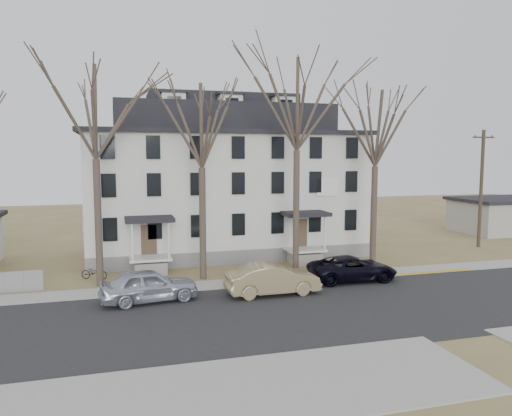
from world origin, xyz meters
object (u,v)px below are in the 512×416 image
object	(u,v)px
car_silver	(149,286)
car_navy	(353,269)
bicycle_left	(94,273)
utility_pole_far	(481,187)
boarding_house	(223,183)
car_tan	(273,280)
tree_mid_left	(201,119)
tree_center	(297,97)
tree_mid_right	(376,123)
tree_far_left	(94,104)

from	to	relation	value
car_silver	car_navy	xyz separation A→B (m)	(11.99, 1.02, -0.11)
car_navy	bicycle_left	xyz separation A→B (m)	(-14.87, 4.52, -0.30)
car_navy	bicycle_left	distance (m)	15.55
utility_pole_far	bicycle_left	world-z (taller)	utility_pole_far
boarding_house	car_tan	xyz separation A→B (m)	(-0.01, -12.67, -4.55)
tree_mid_left	utility_pole_far	world-z (taller)	tree_mid_left
boarding_house	car_navy	size ratio (longest dim) A/B	3.94
tree_mid_left	tree_center	size ratio (longest dim) A/B	0.87
car_silver	bicycle_left	bearing A→B (deg)	19.51
utility_pole_far	car_tan	world-z (taller)	utility_pole_far
car_tan	tree_mid_right	bearing A→B (deg)	-62.75
tree_mid_left	bicycle_left	world-z (taller)	tree_mid_left
tree_center	utility_pole_far	size ratio (longest dim) A/B	1.55
utility_pole_far	bicycle_left	bearing A→B (deg)	-174.84
boarding_house	car_navy	bearing A→B (deg)	-63.83
boarding_house	utility_pole_far	xyz separation A→B (m)	(20.50, -3.95, -0.47)
boarding_house	tree_far_left	world-z (taller)	tree_far_left
boarding_house	tree_mid_right	bearing A→B (deg)	-43.81
tree_far_left	bicycle_left	xyz separation A→B (m)	(-0.38, 1.50, -9.91)
tree_mid_left	car_tan	size ratio (longest dim) A/B	2.52
tree_mid_left	tree_mid_right	world-z (taller)	same
tree_mid_right	bicycle_left	world-z (taller)	tree_mid_right
boarding_house	utility_pole_far	world-z (taller)	boarding_house
tree_far_left	tree_center	xyz separation A→B (m)	(12.00, 0.00, 0.74)
car_silver	bicycle_left	xyz separation A→B (m)	(-2.88, 5.54, -0.41)
utility_pole_far	car_navy	world-z (taller)	utility_pole_far
tree_mid_left	tree_far_left	bearing A→B (deg)	180.00
tree_mid_right	car_tan	world-z (taller)	tree_mid_right
bicycle_left	utility_pole_far	bearing A→B (deg)	-59.63
tree_mid_right	boarding_house	bearing A→B (deg)	136.19
boarding_house	car_navy	distance (m)	13.29
car_silver	boarding_house	bearing A→B (deg)	-36.04
car_navy	bicycle_left	world-z (taller)	car_navy
car_tan	utility_pole_far	bearing A→B (deg)	-67.68
utility_pole_far	car_tan	distance (m)	22.65
tree_center	car_tan	size ratio (longest dim) A/B	2.90
utility_pole_far	car_navy	distance (m)	17.17
tree_center	bicycle_left	distance (m)	16.40
tree_far_left	tree_mid_right	distance (m)	17.52
tree_far_left	tree_center	bearing A→B (deg)	0.00
tree_mid_left	car_tan	distance (m)	10.31
tree_mid_right	car_navy	bearing A→B (deg)	-134.91
car_navy	tree_mid_right	bearing A→B (deg)	-42.95
car_silver	car_navy	distance (m)	12.03
utility_pole_far	car_silver	world-z (taller)	utility_pole_far
boarding_house	bicycle_left	xyz separation A→B (m)	(-9.38, -6.65, -4.95)
tree_center	car_navy	world-z (taller)	tree_center
tree_mid_left	tree_center	world-z (taller)	tree_center
car_navy	tree_center	bearing A→B (deg)	41.49
boarding_house	tree_center	xyz separation A→B (m)	(3.00, -8.15, 5.71)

